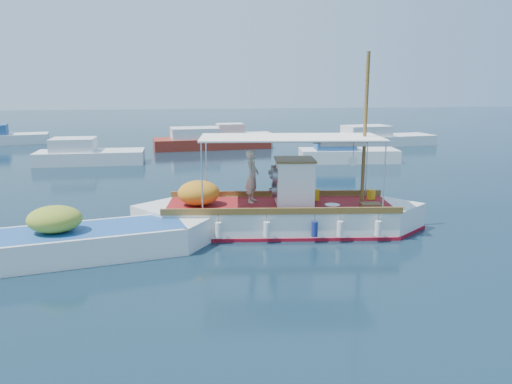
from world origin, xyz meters
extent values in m
plane|color=black|center=(0.00, 0.00, 0.00)|extent=(160.00, 160.00, 0.00)
cube|color=white|center=(0.50, 0.79, 0.35)|extent=(7.71, 3.31, 1.10)
cube|color=white|center=(-3.22, 1.20, 0.35)|extent=(2.48, 2.48, 1.10)
cube|color=white|center=(4.22, 0.38, 0.35)|extent=(2.48, 2.48, 1.10)
cube|color=maroon|center=(0.50, 0.79, 0.02)|extent=(7.82, 3.40, 0.18)
cube|color=maroon|center=(0.50, 0.79, 0.88)|extent=(7.69, 3.11, 0.06)
cube|color=brown|center=(0.64, 2.04, 1.00)|extent=(7.55, 0.94, 0.20)
cube|color=brown|center=(0.36, -0.46, 1.00)|extent=(7.55, 0.94, 0.20)
cube|color=white|center=(0.99, 0.73, 1.65)|extent=(1.33, 1.42, 1.50)
cube|color=brown|center=(0.99, 0.73, 2.42)|extent=(1.44, 1.53, 0.06)
cylinder|color=slate|center=(0.31, 0.49, 1.95)|extent=(0.27, 0.52, 0.50)
cylinder|color=slate|center=(0.38, 1.12, 1.95)|extent=(0.27, 0.52, 0.50)
cylinder|color=slate|center=(0.35, 0.81, 1.40)|extent=(0.27, 0.52, 0.50)
cylinder|color=brown|center=(3.27, 0.48, 3.39)|extent=(0.13, 0.13, 4.99)
cylinder|color=brown|center=(2.48, 0.57, 2.99)|extent=(1.79, 0.28, 0.08)
cylinder|color=silver|center=(-1.86, 2.16, 2.02)|extent=(0.05, 0.05, 2.24)
cylinder|color=silver|center=(-2.10, -0.03, 2.02)|extent=(0.05, 0.05, 2.24)
cylinder|color=silver|center=(3.79, 1.53, 2.02)|extent=(0.05, 0.05, 2.24)
cylinder|color=silver|center=(3.55, -0.65, 2.02)|extent=(0.05, 0.05, 2.24)
cube|color=white|center=(0.85, 0.75, 3.16)|extent=(6.12, 3.03, 0.04)
ellipsoid|color=orange|center=(-2.18, 1.09, 1.32)|extent=(1.52, 1.33, 0.84)
cube|color=gold|center=(1.85, 1.19, 1.10)|extent=(0.27, 0.21, 0.40)
cylinder|color=gold|center=(3.85, 1.12, 1.07)|extent=(0.33, 0.33, 0.34)
cube|color=brown|center=(3.43, 0.06, 0.96)|extent=(0.69, 0.52, 0.12)
cylinder|color=#B2B2B2|center=(2.12, 0.06, 0.96)|extent=(0.55, 0.55, 0.12)
cylinder|color=white|center=(2.56, -0.49, 2.52)|extent=(0.30, 0.06, 0.30)
cylinder|color=white|center=(-1.64, -0.38, 0.45)|extent=(0.22, 0.22, 0.48)
cylinder|color=navy|center=(1.33, -0.71, 0.45)|extent=(0.22, 0.22, 0.48)
cylinder|color=white|center=(3.32, -0.93, 0.45)|extent=(0.22, 0.22, 0.48)
imported|color=#BBB59B|center=(-0.36, 1.23, 1.80)|extent=(0.65, 0.77, 1.78)
cube|color=white|center=(-5.37, -0.90, 0.29)|extent=(5.58, 3.12, 1.03)
cube|color=white|center=(-2.80, -0.34, 0.29)|extent=(2.01, 2.01, 1.03)
cube|color=#22549B|center=(-5.37, -0.90, 0.78)|extent=(5.53, 2.90, 0.06)
ellipsoid|color=#94A92F|center=(-6.27, -1.09, 1.18)|extent=(1.74, 1.53, 0.76)
cube|color=silver|center=(-8.32, 16.38, 0.30)|extent=(6.45, 2.49, 1.00)
cube|color=silver|center=(-9.28, 16.37, 1.20)|extent=(2.59, 2.08, 0.80)
cube|color=maroon|center=(-0.50, 22.61, 0.30)|extent=(8.87, 3.67, 1.00)
cube|color=silver|center=(-1.79, 22.47, 1.20)|extent=(3.68, 2.72, 0.80)
cube|color=silver|center=(7.65, 14.80, 0.30)|extent=(6.27, 2.83, 1.00)
cube|color=#285186|center=(6.75, 14.90, 1.20)|extent=(2.61, 2.12, 0.80)
cube|color=silver|center=(12.89, 22.47, 0.30)|extent=(8.90, 3.81, 1.00)
cube|color=silver|center=(11.61, 22.29, 1.20)|extent=(3.73, 2.68, 0.80)
cube|color=silver|center=(-17.03, 27.66, 0.30)|extent=(7.05, 3.67, 1.00)
cube|color=silver|center=(1.99, 25.83, 0.30)|extent=(5.42, 2.50, 1.00)
cube|color=silver|center=(1.20, 25.75, 1.20)|extent=(2.25, 1.89, 0.80)
camera|label=1|loc=(-2.63, -15.21, 4.93)|focal=35.00mm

